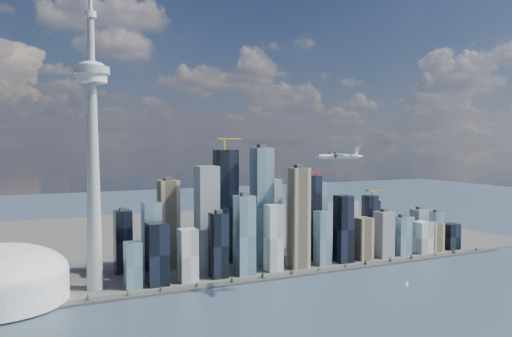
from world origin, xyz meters
name	(u,v)px	position (x,y,z in m)	size (l,w,h in m)	color
ground	(363,325)	(0.00, 0.00, 0.00)	(4000.00, 4000.00, 0.00)	#2D3F4E
seawall	(276,277)	(0.00, 250.00, 2.00)	(1100.00, 22.00, 4.00)	#383838
land	(195,235)	(0.00, 700.00, 1.50)	(1400.00, 900.00, 3.00)	#4C4C47
shoreline_trees	(276,274)	(0.00, 250.00, 8.78)	(960.53, 7.20, 8.80)	#3F2D1E
skyscraper_cluster	(282,225)	(59.62, 336.82, 77.29)	(736.00, 142.00, 249.67)	black
needle_tower	(93,146)	(-300.00, 310.00, 235.84)	(56.00, 56.00, 550.50)	#A4A59F
airplane	(339,156)	(39.97, 116.73, 220.46)	(76.07, 67.79, 18.75)	silver
sailboat_west	(407,284)	(177.88, 113.57, 3.14)	(7.08, 3.15, 9.79)	white
sailboat_east	(406,282)	(184.30, 123.18, 3.25)	(7.26, 3.70, 10.12)	white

